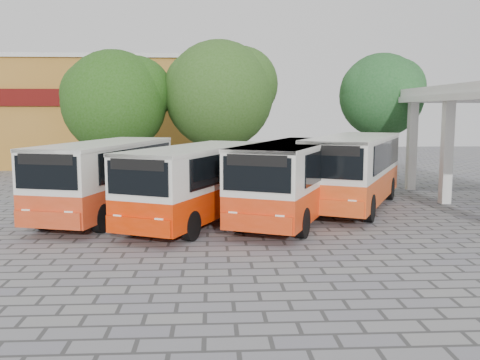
{
  "coord_description": "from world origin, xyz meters",
  "views": [
    {
      "loc": [
        -2.96,
        -17.82,
        4.27
      ],
      "look_at": [
        -1.83,
        3.46,
        1.5
      ],
      "focal_mm": 40.0,
      "sensor_mm": 36.0,
      "label": 1
    }
  ],
  "objects": [
    {
      "name": "bus_centre_right",
      "position": [
        0.16,
        2.6,
        1.76
      ],
      "size": [
        5.76,
        9.05,
        3.04
      ],
      "rotation": [
        0.0,
        0.0,
        -0.42
      ],
      "color": "red",
      "rests_on": "ground"
    },
    {
      "name": "tree_left",
      "position": [
        -8.59,
        14.27,
        4.96
      ],
      "size": [
        6.43,
        6.13,
        7.82
      ],
      "color": "#3B2711",
      "rests_on": "ground"
    },
    {
      "name": "ground",
      "position": [
        0.0,
        0.0,
        0.0
      ],
      "size": [
        90.0,
        90.0,
        0.0
      ],
      "primitive_type": "plane",
      "color": "gray",
      "rests_on": "ground"
    },
    {
      "name": "bus_centre_left",
      "position": [
        -3.55,
        2.32,
        1.69
      ],
      "size": [
        5.64,
        8.72,
        2.93
      ],
      "rotation": [
        0.0,
        0.0,
        -0.43
      ],
      "color": "red",
      "rests_on": "ground"
    },
    {
      "name": "shophouse_block",
      "position": [
        -11.0,
        25.99,
        4.16
      ],
      "size": [
        20.4,
        10.4,
        8.3
      ],
      "color": "#AA7126",
      "rests_on": "ground"
    },
    {
      "name": "tree_middle",
      "position": [
        -2.42,
        14.72,
        5.43
      ],
      "size": [
        6.86,
        6.53,
        8.48
      ],
      "color": "black",
      "rests_on": "ground"
    },
    {
      "name": "tree_right",
      "position": [
        6.99,
        13.15,
        5.31
      ],
      "size": [
        5.11,
        4.87,
        7.59
      ],
      "color": "#392C1B",
      "rests_on": "ground"
    },
    {
      "name": "bus_far_right",
      "position": [
        3.29,
        5.16,
        1.83
      ],
      "size": [
        6.27,
        9.45,
        3.17
      ],
      "rotation": [
        0.0,
        0.0,
        -0.46
      ],
      "color": "#E64D16",
      "rests_on": "ground"
    },
    {
      "name": "bus_far_left",
      "position": [
        -7.22,
        3.73,
        1.75
      ],
      "size": [
        4.7,
        8.87,
        3.02
      ],
      "rotation": [
        0.0,
        0.0,
        -0.27
      ],
      "color": "red",
      "rests_on": "ground"
    }
  ]
}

